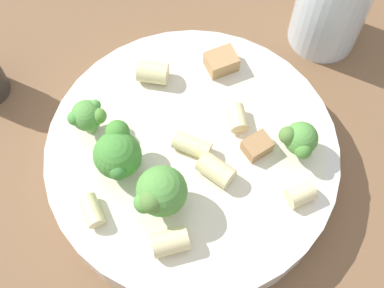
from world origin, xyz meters
name	(u,v)px	position (x,y,z in m)	size (l,w,h in m)	color
ground_plane	(192,167)	(0.00, 0.00, 0.00)	(2.00, 2.00, 0.00)	brown
pasta_bowl	(192,157)	(0.00, 0.00, 0.02)	(0.24, 0.24, 0.04)	silver
broccoli_floret_0	(160,193)	(-0.02, -0.05, 0.06)	(0.04, 0.04, 0.04)	#9EC175
broccoli_floret_1	(118,154)	(-0.06, -0.01, 0.06)	(0.04, 0.05, 0.04)	#84AD60
broccoli_floret_2	(300,142)	(0.08, 0.00, 0.06)	(0.03, 0.03, 0.03)	#93B766
broccoli_floret_3	(87,116)	(-0.08, 0.02, 0.06)	(0.03, 0.02, 0.03)	#84AD60
rigatoni_0	(301,194)	(0.08, -0.04, 0.04)	(0.02, 0.02, 0.02)	beige
rigatoni_1	(153,73)	(-0.03, 0.07, 0.04)	(0.02, 0.02, 0.02)	beige
rigatoni_2	(237,118)	(0.04, 0.02, 0.04)	(0.01, 0.01, 0.02)	beige
rigatoni_3	(216,170)	(0.02, -0.02, 0.04)	(0.02, 0.02, 0.03)	beige
rigatoni_4	(189,140)	(0.00, 0.00, 0.04)	(0.01, 0.01, 0.03)	beige
rigatoni_5	(170,242)	(-0.02, -0.08, 0.04)	(0.02, 0.02, 0.03)	beige
rigatoni_6	(92,211)	(-0.07, -0.05, 0.04)	(0.01, 0.01, 0.02)	beige
chicken_chunk_0	(221,62)	(0.02, 0.08, 0.04)	(0.03, 0.02, 0.02)	tan
chicken_chunk_1	(257,143)	(0.05, 0.00, 0.04)	(0.02, 0.02, 0.01)	#A87A4C
drinking_glass	(331,6)	(0.13, 0.14, 0.04)	(0.06, 0.06, 0.10)	silver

